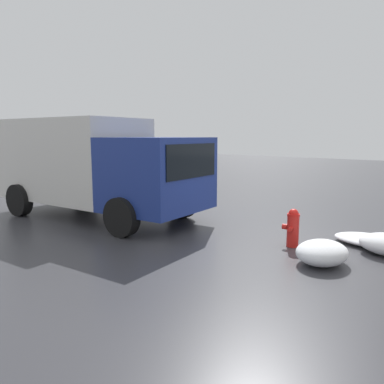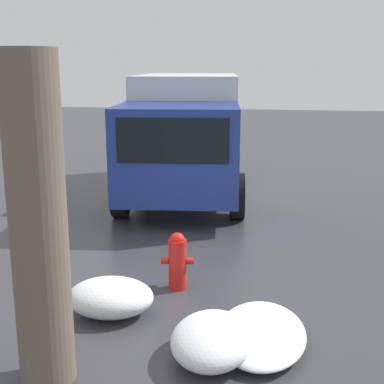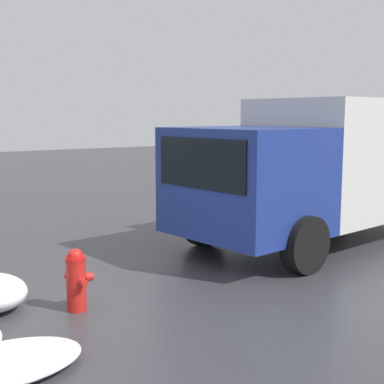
# 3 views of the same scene
# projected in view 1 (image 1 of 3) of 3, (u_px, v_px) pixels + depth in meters

# --- Properties ---
(ground_plane) EXTENTS (60.00, 60.00, 0.00)m
(ground_plane) POSITION_uv_depth(u_px,v_px,m) (292.00, 246.00, 7.67)
(ground_plane) COLOR #38383D
(fire_hydrant) EXTENTS (0.35, 0.45, 0.79)m
(fire_hydrant) POSITION_uv_depth(u_px,v_px,m) (293.00, 227.00, 7.62)
(fire_hydrant) COLOR red
(fire_hydrant) RESTS_ON ground_plane
(delivery_truck) EXTENTS (6.34, 3.06, 2.71)m
(delivery_truck) POSITION_uv_depth(u_px,v_px,m) (95.00, 164.00, 10.29)
(delivery_truck) COLOR navy
(delivery_truck) RESTS_ON ground_plane
(snow_pile_by_hydrant) EXTENTS (0.87, 1.05, 0.42)m
(snow_pile_by_hydrant) POSITION_uv_depth(u_px,v_px,m) (322.00, 252.00, 6.60)
(snow_pile_by_hydrant) COLOR white
(snow_pile_by_hydrant) RESTS_ON ground_plane
(snow_pile_curbside) EXTENTS (1.56, 0.98, 0.19)m
(snow_pile_curbside) POSITION_uv_depth(u_px,v_px,m) (373.00, 241.00, 7.74)
(snow_pile_curbside) COLOR white
(snow_pile_curbside) RESTS_ON ground_plane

